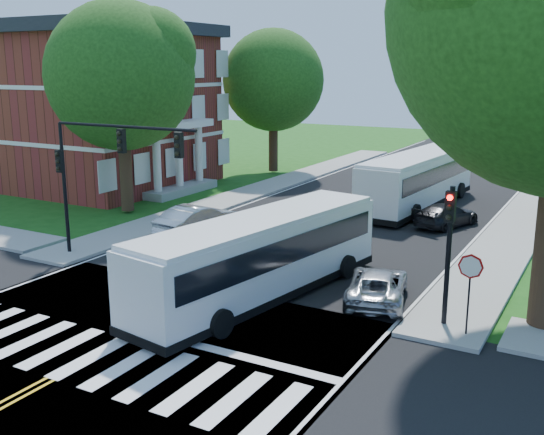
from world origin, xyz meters
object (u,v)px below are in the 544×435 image
Objects in this scene: bus_lead at (262,255)px; signal_nw at (102,159)px; bus_follow at (418,179)px; dark_sedan at (446,215)px; hatchback at (197,220)px; signal_ne at (449,238)px; suv at (377,285)px.

signal_nw is at bearing 6.46° from bus_lead.
dark_sedan is (2.70, -3.92, -1.05)m from bus_follow.
bus_lead is 9.08m from hatchback.
signal_ne is 0.95× the size of hatchback.
dark_sedan is (3.15, 13.50, -0.96)m from bus_lead.
signal_ne reaches higher than dark_sedan.
bus_follow is 2.90× the size of suv.
signal_ne is 1.05× the size of suv.
signal_ne is 14.53m from hatchback.
signal_ne is at bearing 140.58° from suv.
signal_nw is 1.62× the size of signal_ne.
hatchback is (0.73, 5.39, -3.60)m from signal_nw.
bus_follow is 2.63× the size of hatchback.
signal_ne is 13.68m from dark_sedan.
bus_follow is (-5.93, 17.01, -1.31)m from signal_ne.
bus_follow is at bearing 64.46° from signal_nw.
bus_follow is at bearing -81.99° from bus_lead.
signal_nw is 6.52m from hatchback.
signal_nw reaches higher than hatchback.
signal_nw is at bearing 88.94° from hatchback.
bus_lead is 0.95× the size of bus_follow.
bus_follow is 13.81m from hatchback.
suv is at bearing 165.35° from hatchback.
dark_sedan is (10.83, 13.09, -3.77)m from signal_nw.
bus_lead is (-6.38, -0.42, -1.40)m from signal_ne.
bus_follow reaches higher than suv.
bus_follow reaches higher than bus_lead.
signal_ne is (14.06, 0.01, -1.41)m from signal_nw.
dark_sedan is at bearing -102.07° from suv.
bus_follow is 16.17m from suv.
dark_sedan is (-0.58, 11.87, 0.01)m from suv.
suv is at bearing 112.57° from dark_sedan.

